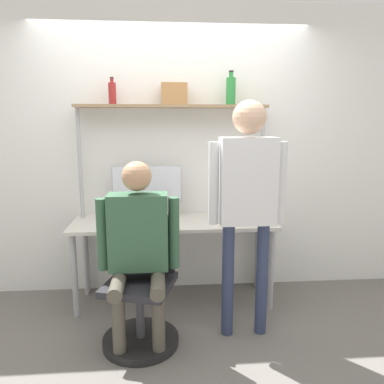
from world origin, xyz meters
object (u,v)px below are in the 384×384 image
at_px(monitor, 147,187).
at_px(bottle_red, 112,93).
at_px(laptop, 141,216).
at_px(storage_box, 174,94).
at_px(cell_phone, 167,223).
at_px(office_chair, 142,305).
at_px(person_standing, 247,188).
at_px(person_seated, 138,240).
at_px(bottle_green, 231,91).

xyz_separation_m(monitor, bottle_red, (-0.29, 0.01, 0.83)).
height_order(laptop, bottle_red, bottle_red).
height_order(laptop, storage_box, storage_box).
height_order(cell_phone, bottle_red, bottle_red).
bearing_deg(office_chair, storage_box, 71.44).
height_order(laptop, person_standing, person_standing).
bearing_deg(person_standing, person_seated, -172.80).
relative_size(bottle_red, storage_box, 1.04).
xyz_separation_m(cell_phone, bottle_green, (0.59, 0.27, 1.14)).
bearing_deg(cell_phone, laptop, 168.30).
bearing_deg(storage_box, bottle_red, 180.00).
distance_m(monitor, laptop, 0.31).
xyz_separation_m(person_standing, bottle_green, (0.01, 0.77, 0.75)).
relative_size(person_seated, bottle_green, 4.56).
relative_size(person_seated, storage_box, 6.04).
xyz_separation_m(person_standing, storage_box, (-0.50, 0.77, 0.72)).
xyz_separation_m(bottle_green, storage_box, (-0.51, 0.00, -0.03)).
relative_size(laptop, cell_phone, 1.87).
distance_m(monitor, storage_box, 0.86).
bearing_deg(storage_box, office_chair, -108.56).
relative_size(office_chair, storage_box, 4.21).
height_order(monitor, office_chair, monitor).
bearing_deg(bottle_red, cell_phone, -30.25).
relative_size(monitor, person_standing, 0.36).
distance_m(monitor, bottle_red, 0.88).
bearing_deg(cell_phone, storage_box, 73.41).
bearing_deg(bottle_green, person_standing, -90.39).
relative_size(office_chair, bottle_red, 4.05).
distance_m(person_seated, bottle_green, 1.61).
distance_m(person_standing, storage_box, 1.17).
distance_m(person_standing, bottle_red, 1.49).
bearing_deg(laptop, bottle_red, 136.57).
bearing_deg(bottle_red, bottle_green, -0.00).
height_order(monitor, bottle_red, bottle_red).
distance_m(laptop, bottle_green, 1.37).
distance_m(cell_phone, person_standing, 0.86).
height_order(cell_phone, storage_box, storage_box).
height_order(person_seated, storage_box, storage_box).
bearing_deg(person_standing, office_chair, -176.11).
relative_size(monitor, bottle_green, 2.14).
relative_size(monitor, bottle_red, 2.73).
distance_m(office_chair, storage_box, 1.80).
relative_size(monitor, person_seated, 0.47).
bearing_deg(laptop, office_chair, -87.35).
bearing_deg(laptop, bottle_green, 15.21).
distance_m(cell_phone, storage_box, 1.14).
relative_size(cell_phone, storage_box, 0.67).
xyz_separation_m(bottle_red, storage_box, (0.54, 0.00, -0.01)).
distance_m(laptop, office_chair, 0.80).
bearing_deg(cell_phone, office_chair, -109.49).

